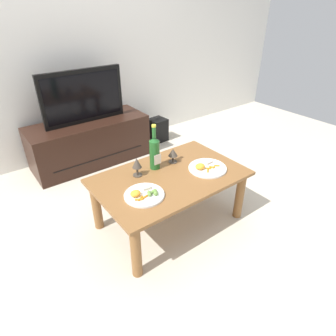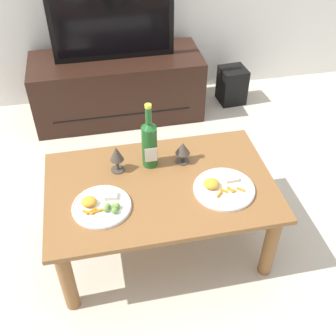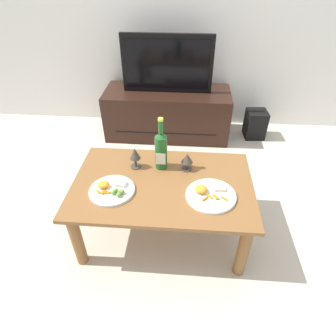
% 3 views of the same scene
% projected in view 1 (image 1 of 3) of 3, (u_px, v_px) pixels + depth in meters
% --- Properties ---
extents(ground_plane, '(6.40, 6.40, 0.00)m').
position_uv_depth(ground_plane, '(170.00, 221.00, 2.37)').
color(ground_plane, beige).
extents(back_wall, '(6.40, 0.10, 2.60)m').
position_uv_depth(back_wall, '(68.00, 33.00, 2.87)').
color(back_wall, silver).
rests_on(back_wall, ground_plane).
extents(dining_table, '(1.12, 0.71, 0.44)m').
position_uv_depth(dining_table, '(170.00, 184.00, 2.18)').
color(dining_table, brown).
rests_on(dining_table, ground_plane).
extents(tv_stand, '(1.25, 0.50, 0.48)m').
position_uv_depth(tv_stand, '(90.00, 142.00, 3.13)').
color(tv_stand, black).
rests_on(tv_stand, ground_plane).
extents(tv_screen, '(0.85, 0.05, 0.53)m').
position_uv_depth(tv_screen, '(83.00, 97.00, 2.87)').
color(tv_screen, black).
rests_on(tv_screen, tv_stand).
extents(floor_speaker, '(0.21, 0.21, 0.29)m').
position_uv_depth(floor_speaker, '(158.00, 130.00, 3.66)').
color(floor_speaker, black).
rests_on(floor_speaker, ground_plane).
extents(wine_bottle, '(0.08, 0.08, 0.36)m').
position_uv_depth(wine_bottle, '(155.00, 152.00, 2.17)').
color(wine_bottle, '#1E5923').
rests_on(wine_bottle, dining_table).
extents(goblet_left, '(0.07, 0.07, 0.15)m').
position_uv_depth(goblet_left, '(137.00, 164.00, 2.10)').
color(goblet_left, '#473D33').
rests_on(goblet_left, dining_table).
extents(goblet_right, '(0.08, 0.08, 0.12)m').
position_uv_depth(goblet_right, '(173.00, 153.00, 2.28)').
color(goblet_right, '#473D33').
rests_on(goblet_right, dining_table).
extents(dinner_plate_left, '(0.28, 0.28, 0.05)m').
position_uv_depth(dinner_plate_left, '(144.00, 194.00, 1.92)').
color(dinner_plate_left, white).
rests_on(dinner_plate_left, dining_table).
extents(dinner_plate_right, '(0.30, 0.30, 0.05)m').
position_uv_depth(dinner_plate_right, '(207.00, 168.00, 2.22)').
color(dinner_plate_right, white).
rests_on(dinner_plate_right, dining_table).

